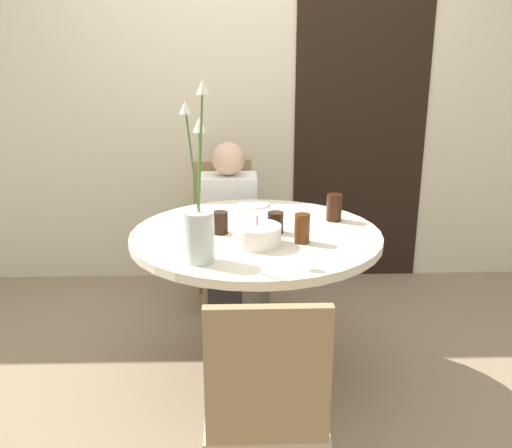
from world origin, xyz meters
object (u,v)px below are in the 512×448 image
drink_glass_1 (334,207)px  drink_glass_3 (220,223)px  drink_glass_2 (302,228)px  chair_far_back (266,404)px  chair_right_flank (225,224)px  birthday_cake (258,235)px  person_woman (229,233)px  drink_glass_0 (275,223)px  side_plate (253,204)px  flower_vase (199,223)px

drink_glass_1 → drink_glass_3: (-0.57, -0.19, -0.02)m
drink_glass_2 → chair_far_back: bearing=-103.4°
chair_right_flank → chair_far_back: bearing=-94.9°
chair_right_flank → birthday_cake: bearing=-91.4°
person_woman → drink_glass_0: bearing=-73.9°
drink_glass_0 → drink_glass_1: (0.31, 0.19, 0.02)m
birthday_cake → drink_glass_2: bearing=8.0°
drink_glass_3 → chair_right_flank: bearing=90.2°
side_plate → drink_glass_3: 0.51m
drink_glass_2 → side_plate: bearing=108.5°
chair_far_back → drink_glass_2: size_ratio=6.89×
birthday_cake → drink_glass_0: 0.19m
flower_vase → drink_glass_0: size_ratio=7.33×
drink_glass_1 → chair_far_back: bearing=-108.7°
chair_right_flank → chair_far_back: size_ratio=1.00×
birthday_cake → drink_glass_0: bearing=62.4°
birthday_cake → person_woman: size_ratio=0.20×
chair_far_back → person_woman: person_woman is taller
drink_glass_0 → chair_far_back: bearing=-95.0°
side_plate → drink_glass_1: size_ratio=1.27×
flower_vase → drink_glass_0: bearing=47.9°
chair_far_back → side_plate: bearing=-89.9°
drink_glass_1 → flower_vase: bearing=-138.9°
chair_right_flank → birthday_cake: same height
chair_far_back → drink_glass_2: (0.20, 0.83, 0.33)m
flower_vase → drink_glass_1: size_ratio=5.43×
drink_glass_0 → drink_glass_2: bearing=-51.8°
chair_far_back → drink_glass_3: (-0.17, 0.97, 0.31)m
drink_glass_3 → flower_vase: bearing=-100.8°
drink_glass_2 → drink_glass_3: (-0.37, 0.14, -0.01)m
chair_far_back → drink_glass_2: bearing=-103.7°
person_woman → flower_vase: bearing=-94.5°
birthday_cake → drink_glass_2: size_ratio=1.62×
drink_glass_1 → person_woman: 0.90m
person_woman → drink_glass_3: bearing=-91.7°
chair_far_back → birthday_cake: 0.85m
side_plate → drink_glass_2: (0.21, -0.62, 0.06)m
side_plate → person_woman: bearing=112.4°
chair_far_back → drink_glass_1: 1.26m
drink_glass_1 → side_plate: bearing=144.2°
chair_far_back → person_woman: bearing=-85.5°
flower_vase → drink_glass_0: 0.51m
birthday_cake → drink_glass_3: 0.24m
drink_glass_0 → flower_vase: bearing=-132.1°
chair_far_back → flower_vase: size_ratio=1.24×
chair_far_back → drink_glass_2: chair_far_back is taller
flower_vase → person_woman: size_ratio=0.69×
side_plate → drink_glass_1: drink_glass_1 is taller
chair_right_flank → drink_glass_3: bearing=-100.0°
chair_right_flank → drink_glass_0: chair_right_flank is taller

